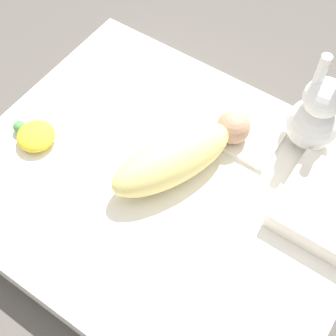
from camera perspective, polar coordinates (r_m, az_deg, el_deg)
ground_plane at (r=1.61m, az=-0.31°, el=-3.87°), size 12.00×12.00×0.00m
bed_mattress at (r=1.56m, az=-0.32°, el=-2.76°), size 1.26×1.03×0.13m
burp_cloth at (r=1.61m, az=8.92°, el=3.95°), size 0.25×0.18×0.02m
swaddled_baby at (r=1.46m, az=1.29°, el=1.64°), size 0.32×0.50×0.16m
pillow at (r=1.49m, az=18.91°, el=-4.72°), size 0.29×0.28×0.07m
bunny_plush at (r=1.56m, az=17.62°, el=6.11°), size 0.17×0.17×0.37m
turtle_plush at (r=1.63m, az=-15.95°, el=3.84°), size 0.16×0.13×0.06m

